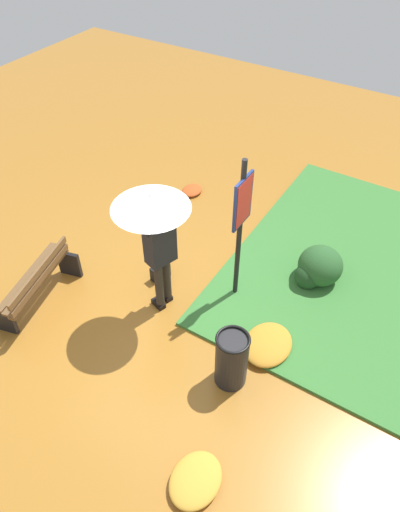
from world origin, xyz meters
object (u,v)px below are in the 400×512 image
at_px(park_bench, 37,282).
at_px(trash_bin, 231,359).
at_px(person_with_umbrella, 155,224).
at_px(handbag, 160,271).
at_px(info_sign_post, 241,218).

relative_size(park_bench, trash_bin, 1.71).
height_order(person_with_umbrella, handbag, person_with_umbrella).
bearing_deg(handbag, info_sign_post, 105.51).
xyz_separation_m(info_sign_post, trash_bin, (1.31, 0.64, -1.03)).
xyz_separation_m(handbag, park_bench, (1.31, -1.17, 0.28)).
xyz_separation_m(person_with_umbrella, info_sign_post, (-0.79, 0.78, -0.11)).
distance_m(handbag, trash_bin, 2.06).
xyz_separation_m(person_with_umbrella, park_bench, (0.84, -1.53, -1.15)).
bearing_deg(trash_bin, park_bench, -83.85).
bearing_deg(park_bench, person_with_umbrella, 118.70).
height_order(info_sign_post, park_bench, info_sign_post).
distance_m(info_sign_post, trash_bin, 1.78).
relative_size(handbag, trash_bin, 0.44).
distance_m(person_with_umbrella, trash_bin, 1.89).
xyz_separation_m(info_sign_post, park_bench, (1.63, -2.31, -1.04)).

